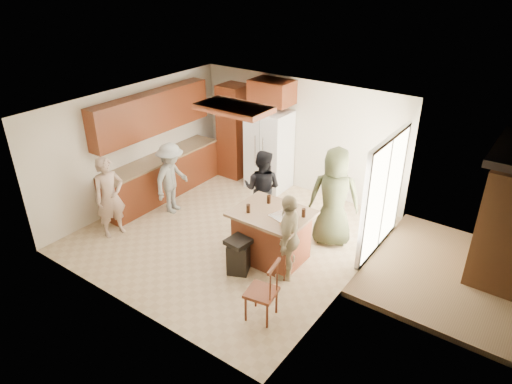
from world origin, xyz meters
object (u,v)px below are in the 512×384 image
Objects in this scene: person_behind_right at (334,197)px; person_side_right at (289,237)px; person_front_left at (110,197)px; person_behind_left at (262,189)px; refrigerator at (269,150)px; trash_bin at (238,255)px; person_counter at (172,178)px; kitchen_island at (271,235)px; spindle_chair at (263,293)px.

person_side_right is at bearing 61.15° from person_behind_right.
person_front_left reaches higher than person_behind_left.
refrigerator is at bearing -53.09° from person_behind_right.
person_behind_right is 2.02m from trash_bin.
person_behind_left is 1.68m from refrigerator.
trash_bin is at bearing -120.99° from person_counter.
person_front_left is 1.01× the size of person_behind_left.
kitchen_island is (2.60, -0.22, -0.28)m from person_counter.
person_side_right reaches higher than kitchen_island.
spindle_chair reaches higher than trash_bin.
refrigerator reaches higher than kitchen_island.
person_front_left is at bearing 7.53° from person_behind_right.
person_behind_right is at bearing 60.83° from kitchen_island.
kitchen_island is 1.29× the size of spindle_chair.
person_front_left is 1.33m from person_counter.
person_behind_right reaches higher than person_side_right.
person_behind_right is at bearing -85.84° from person_counter.
person_counter reaches higher than trash_bin.
person_front_left reaches higher than person_side_right.
person_behind_right reaches higher than spindle_chair.
person_behind_right reaches higher than person_front_left.
person_front_left is 2.50× the size of trash_bin.
refrigerator is (-0.83, 1.45, 0.12)m from person_behind_left.
person_front_left is 1.58× the size of spindle_chair.
kitchen_island is (2.89, 1.08, -0.31)m from person_front_left.
trash_bin is (-0.84, -1.73, -0.61)m from person_behind_right.
person_front_left is 3.49m from person_side_right.
person_counter is (-3.10, 0.48, -0.01)m from person_side_right.
person_behind_left is 0.84× the size of person_behind_right.
person_counter is at bearing 159.99° from trash_bin.
person_counter is (0.29, 1.30, -0.04)m from person_front_left.
person_behind_right is 1.87× the size of spindle_chair.
kitchen_island is at bearing -56.36° from person_front_left.
person_behind_left reaches higher than person_counter.
kitchen_island is 2.03× the size of trash_bin.
person_behind_right is at bearing 174.28° from person_behind_left.
person_counter is 1.51× the size of spindle_chair.
person_behind_right reaches higher than person_behind_left.
person_side_right reaches higher than person_counter.
trash_bin is (-0.74, -0.38, -0.44)m from person_side_right.
person_counter is at bearing 155.19° from spindle_chair.
spindle_chair is (3.32, -1.54, -0.30)m from person_counter.
person_behind_right is 1.36m from person_side_right.
spindle_chair reaches higher than kitchen_island.
spindle_chair is at bearing -35.11° from trash_bin.
person_behind_right is (3.50, 2.17, 0.14)m from person_front_left.
person_behind_left is 1.22m from kitchen_island.
kitchen_island is (0.80, -0.87, -0.30)m from person_behind_left.
person_side_right reaches higher than spindle_chair.
refrigerator is 1.81× the size of spindle_chair.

